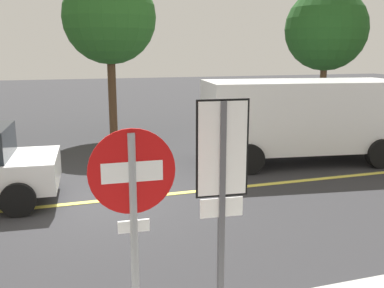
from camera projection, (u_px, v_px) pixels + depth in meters
ground_plane at (102, 201)px, 8.78m from camera, size 80.00×80.00×0.00m
lane_marking_centre at (239, 187)px, 9.67m from camera, size 28.00×0.16×0.01m
stop_sign at (133, 211)px, 3.81m from camera, size 0.76×0.07×2.34m
speed_limit_sign at (222, 174)px, 4.37m from camera, size 0.54×0.06×2.52m
white_van at (301, 116)px, 11.70m from camera, size 5.43×2.83×2.20m
tree_left_verge at (326, 30)px, 15.78m from camera, size 2.98×2.98×5.23m
tree_right_verge at (109, 18)px, 14.72m from camera, size 3.15×3.15×5.66m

